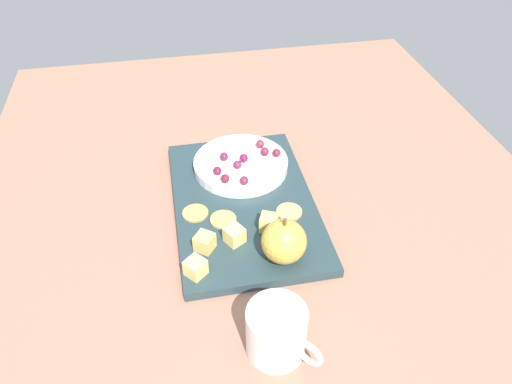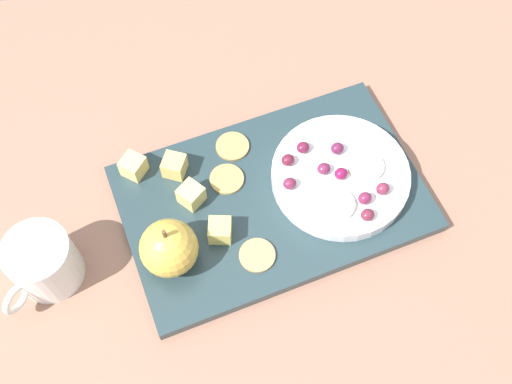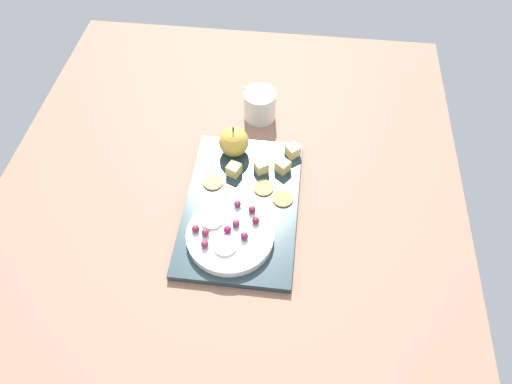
{
  "view_description": "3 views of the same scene",
  "coord_description": "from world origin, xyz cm",
  "px_view_note": "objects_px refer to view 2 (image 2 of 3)",
  "views": [
    {
      "loc": [
        63.97,
        -14.07,
        63.46
      ],
      "look_at": [
        0.22,
        -1.58,
        8.57
      ],
      "focal_mm": 34.28,
      "sensor_mm": 36.0,
      "label": 1
    },
    {
      "loc": [
        15.05,
        29.8,
        76.35
      ],
      "look_at": [
        2.13,
        -2.59,
        11.18
      ],
      "focal_mm": 42.97,
      "sensor_mm": 36.0,
      "label": 2
    },
    {
      "loc": [
        -59.57,
        -13.71,
        89.14
      ],
      "look_at": [
        1.17,
        -6.64,
        8.84
      ],
      "focal_mm": 33.01,
      "sensor_mm": 36.0,
      "label": 3
    }
  ],
  "objects_px": {
    "grape_2": "(303,147)",
    "grape_7": "(368,215)",
    "cheese_cube_0": "(220,230)",
    "platter": "(272,198)",
    "cheese_cube_3": "(191,195)",
    "cup": "(43,263)",
    "grape_4": "(290,184)",
    "apple_whole": "(169,249)",
    "grape_1": "(383,189)",
    "grape_3": "(324,169)",
    "apple_slice_1": "(336,205)",
    "grape_6": "(288,160)",
    "grape_8": "(365,198)",
    "cracker_0": "(257,255)",
    "grape_0": "(341,174)",
    "grape_5": "(337,148)",
    "apple_slice_0": "(366,166)",
    "serving_dish": "(340,176)",
    "cheese_cube_1": "(133,166)",
    "cheese_cube_2": "(174,166)",
    "cracker_2": "(227,179)",
    "cracker_1": "(232,146)"
  },
  "relations": [
    {
      "from": "grape_7",
      "to": "apple_slice_1",
      "type": "relative_size",
      "value": 0.38
    },
    {
      "from": "cheese_cube_1",
      "to": "cheese_cube_3",
      "type": "relative_size",
      "value": 1.0
    },
    {
      "from": "grape_6",
      "to": "grape_7",
      "type": "distance_m",
      "value": 0.12
    },
    {
      "from": "cheese_cube_2",
      "to": "grape_1",
      "type": "xyz_separation_m",
      "value": [
        -0.23,
        0.14,
        0.01
      ]
    },
    {
      "from": "cheese_cube_0",
      "to": "platter",
      "type": "bearing_deg",
      "value": -161.21
    },
    {
      "from": "apple_slice_1",
      "to": "grape_8",
      "type": "bearing_deg",
      "value": 168.35
    },
    {
      "from": "grape_7",
      "to": "apple_whole",
      "type": "bearing_deg",
      "value": -10.17
    },
    {
      "from": "grape_1",
      "to": "grape_3",
      "type": "relative_size",
      "value": 1.0
    },
    {
      "from": "cheese_cube_0",
      "to": "cup",
      "type": "height_order",
      "value": "cup"
    },
    {
      "from": "grape_2",
      "to": "grape_7",
      "type": "height_order",
      "value": "same"
    },
    {
      "from": "grape_8",
      "to": "cheese_cube_1",
      "type": "bearing_deg",
      "value": -32.08
    },
    {
      "from": "grape_6",
      "to": "grape_8",
      "type": "relative_size",
      "value": 1.0
    },
    {
      "from": "apple_slice_1",
      "to": "cheese_cube_0",
      "type": "bearing_deg",
      "value": -9.4
    },
    {
      "from": "grape_2",
      "to": "apple_slice_0",
      "type": "height_order",
      "value": "grape_2"
    },
    {
      "from": "cheese_cube_3",
      "to": "cracker_0",
      "type": "relative_size",
      "value": 0.61
    },
    {
      "from": "apple_whole",
      "to": "cheese_cube_3",
      "type": "distance_m",
      "value": 0.09
    },
    {
      "from": "cheese_cube_0",
      "to": "cracker_1",
      "type": "height_order",
      "value": "cheese_cube_0"
    },
    {
      "from": "serving_dish",
      "to": "grape_5",
      "type": "relative_size",
      "value": 10.34
    },
    {
      "from": "grape_2",
      "to": "cheese_cube_0",
      "type": "bearing_deg",
      "value": 25.21
    },
    {
      "from": "grape_3",
      "to": "apple_slice_1",
      "type": "xyz_separation_m",
      "value": [
        0.01,
        0.05,
        -0.0
      ]
    },
    {
      "from": "grape_3",
      "to": "cheese_cube_2",
      "type": "bearing_deg",
      "value": -25.04
    },
    {
      "from": "serving_dish",
      "to": "apple_whole",
      "type": "xyz_separation_m",
      "value": [
        0.24,
        0.03,
        0.03
      ]
    },
    {
      "from": "grape_2",
      "to": "platter",
      "type": "bearing_deg",
      "value": 33.16
    },
    {
      "from": "apple_slice_0",
      "to": "grape_1",
      "type": "bearing_deg",
      "value": 94.35
    },
    {
      "from": "apple_whole",
      "to": "cracker_0",
      "type": "relative_size",
      "value": 1.56
    },
    {
      "from": "apple_slice_0",
      "to": "apple_slice_1",
      "type": "distance_m",
      "value": 0.07
    },
    {
      "from": "grape_2",
      "to": "grape_5",
      "type": "height_order",
      "value": "grape_5"
    },
    {
      "from": "cheese_cube_1",
      "to": "cheese_cube_2",
      "type": "distance_m",
      "value": 0.05
    },
    {
      "from": "cheese_cube_0",
      "to": "grape_0",
      "type": "xyz_separation_m",
      "value": [
        -0.17,
        -0.01,
        0.01
      ]
    },
    {
      "from": "cracker_2",
      "to": "grape_3",
      "type": "relative_size",
      "value": 2.59
    },
    {
      "from": "cheese_cube_2",
      "to": "cheese_cube_3",
      "type": "bearing_deg",
      "value": 97.5
    },
    {
      "from": "cheese_cube_3",
      "to": "grape_4",
      "type": "bearing_deg",
      "value": 162.73
    },
    {
      "from": "serving_dish",
      "to": "apple_whole",
      "type": "height_order",
      "value": "apple_whole"
    },
    {
      "from": "apple_whole",
      "to": "grape_6",
      "type": "xyz_separation_m",
      "value": [
        -0.18,
        -0.07,
        -0.01
      ]
    },
    {
      "from": "grape_0",
      "to": "grape_5",
      "type": "height_order",
      "value": "same"
    },
    {
      "from": "grape_8",
      "to": "grape_3",
      "type": "bearing_deg",
      "value": -63.26
    },
    {
      "from": "cheese_cube_3",
      "to": "apple_slice_0",
      "type": "xyz_separation_m",
      "value": [
        -0.22,
        0.05,
        0.01
      ]
    },
    {
      "from": "grape_5",
      "to": "grape_1",
      "type": "bearing_deg",
      "value": 109.87
    },
    {
      "from": "serving_dish",
      "to": "cheese_cube_0",
      "type": "xyz_separation_m",
      "value": [
        0.17,
        0.02,
        0.0
      ]
    },
    {
      "from": "platter",
      "to": "apple_slice_0",
      "type": "height_order",
      "value": "apple_slice_0"
    },
    {
      "from": "grape_1",
      "to": "grape_6",
      "type": "xyz_separation_m",
      "value": [
        0.09,
        -0.08,
        -0.0
      ]
    },
    {
      "from": "platter",
      "to": "grape_8",
      "type": "height_order",
      "value": "grape_8"
    },
    {
      "from": "grape_0",
      "to": "grape_7",
      "type": "xyz_separation_m",
      "value": [
        -0.01,
        0.06,
        -0.0
      ]
    },
    {
      "from": "grape_5",
      "to": "cracker_0",
      "type": "bearing_deg",
      "value": 31.49
    },
    {
      "from": "cheese_cube_3",
      "to": "cup",
      "type": "xyz_separation_m",
      "value": [
        0.19,
        0.03,
        0.01
      ]
    },
    {
      "from": "grape_3",
      "to": "grape_5",
      "type": "relative_size",
      "value": 1.0
    },
    {
      "from": "platter",
      "to": "apple_slice_0",
      "type": "xyz_separation_m",
      "value": [
        -0.12,
        0.02,
        0.03
      ]
    },
    {
      "from": "grape_2",
      "to": "grape_7",
      "type": "bearing_deg",
      "value": 105.98
    },
    {
      "from": "cheese_cube_0",
      "to": "grape_4",
      "type": "relative_size",
      "value": 1.59
    },
    {
      "from": "grape_8",
      "to": "grape_6",
      "type": "bearing_deg",
      "value": -52.32
    }
  ]
}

